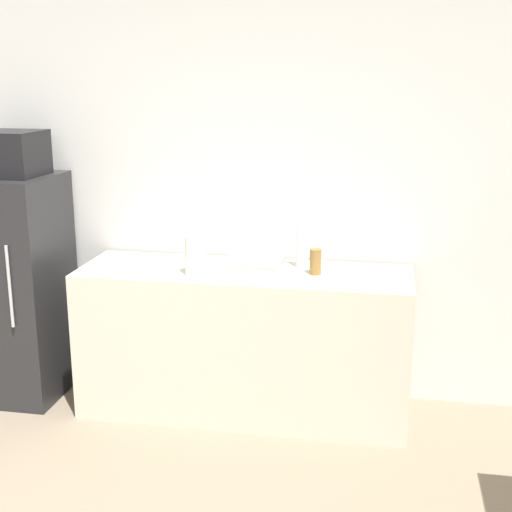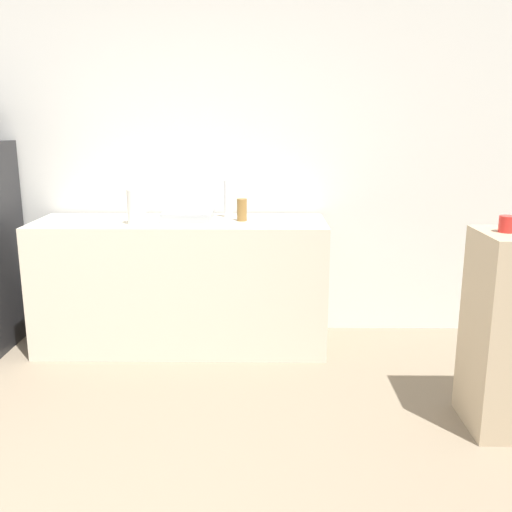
# 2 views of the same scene
# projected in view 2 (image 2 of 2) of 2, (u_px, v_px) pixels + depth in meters

# --- Properties ---
(wall_back) EXTENTS (8.00, 0.06, 2.60)m
(wall_back) POSITION_uv_depth(u_px,v_px,m) (137.00, 162.00, 4.27)
(wall_back) COLOR silver
(wall_back) RESTS_ON ground_plane
(counter) EXTENTS (2.03, 0.64, 0.92)m
(counter) POSITION_uv_depth(u_px,v_px,m) (182.00, 284.00, 4.08)
(counter) COLOR beige
(counter) RESTS_ON ground_plane
(sink_basin) EXTENTS (0.35, 0.34, 0.06)m
(sink_basin) POSITION_uv_depth(u_px,v_px,m) (188.00, 215.00, 4.01)
(sink_basin) COLOR #9EA3A8
(sink_basin) RESTS_ON counter
(bottle_tall) EXTENTS (0.06, 0.06, 0.27)m
(bottle_tall) POSITION_uv_depth(u_px,v_px,m) (228.00, 199.00, 4.08)
(bottle_tall) COLOR silver
(bottle_tall) RESTS_ON counter
(bottle_short) EXTENTS (0.07, 0.07, 0.16)m
(bottle_short) POSITION_uv_depth(u_px,v_px,m) (242.00, 210.00, 3.95)
(bottle_short) COLOR olive
(bottle_short) RESTS_ON counter
(jar) EXTENTS (0.08, 0.08, 0.08)m
(jar) POSITION_uv_depth(u_px,v_px,m) (507.00, 224.00, 2.84)
(jar) COLOR red
(jar) RESTS_ON shelf_cabinet
(paper_towel_roll) EXTENTS (0.12, 0.12, 0.24)m
(paper_towel_roll) POSITION_uv_depth(u_px,v_px,m) (136.00, 207.00, 3.82)
(paper_towel_roll) COLOR white
(paper_towel_roll) RESTS_ON counter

